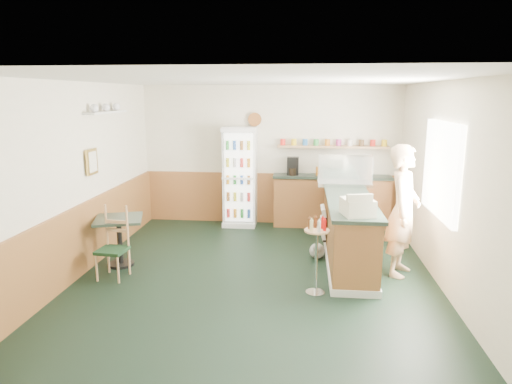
# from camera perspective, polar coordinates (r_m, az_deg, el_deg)

# --- Properties ---
(ground) EXTENTS (6.00, 6.00, 0.00)m
(ground) POSITION_cam_1_polar(r_m,az_deg,el_deg) (6.41, -0.31, -11.04)
(ground) COLOR black
(ground) RESTS_ON ground
(room_envelope) EXTENTS (5.04, 6.02, 2.72)m
(room_envelope) POSITION_cam_1_polar(r_m,az_deg,el_deg) (6.73, -1.57, 3.58)
(room_envelope) COLOR beige
(room_envelope) RESTS_ON ground
(service_counter) EXTENTS (0.68, 3.01, 1.01)m
(service_counter) POSITION_cam_1_polar(r_m,az_deg,el_deg) (7.27, 11.31, -4.60)
(service_counter) COLOR #A35D34
(service_counter) RESTS_ON ground
(back_counter) EXTENTS (2.24, 0.42, 1.69)m
(back_counter) POSITION_cam_1_polar(r_m,az_deg,el_deg) (8.90, 9.32, -0.85)
(back_counter) COLOR #A35D34
(back_counter) RESTS_ON ground
(drinks_fridge) EXTENTS (0.63, 0.54, 1.92)m
(drinks_fridge) POSITION_cam_1_polar(r_m,az_deg,el_deg) (8.83, -2.03, 1.91)
(drinks_fridge) COLOR white
(drinks_fridge) RESTS_ON ground
(display_case) EXTENTS (0.90, 0.47, 0.51)m
(display_case) POSITION_cam_1_polar(r_m,az_deg,el_deg) (7.85, 11.05, 2.66)
(display_case) COLOR silver
(display_case) RESTS_ON service_counter
(cash_register) EXTENTS (0.45, 0.46, 0.21)m
(cash_register) POSITION_cam_1_polar(r_m,az_deg,el_deg) (5.95, 12.58, -1.84)
(cash_register) COLOR beige
(cash_register) RESTS_ON service_counter
(shopkeeper) EXTENTS (0.64, 0.74, 1.86)m
(shopkeeper) POSITION_cam_1_polar(r_m,az_deg,el_deg) (6.69, 17.90, -2.26)
(shopkeeper) COLOR tan
(shopkeeper) RESTS_ON ground
(condiment_stand) EXTENTS (0.32, 0.32, 1.00)m
(condiment_stand) POSITION_cam_1_polar(r_m,az_deg,el_deg) (5.86, 7.57, -6.68)
(condiment_stand) COLOR silver
(condiment_stand) RESTS_ON ground
(newspaper_rack) EXTENTS (0.09, 0.45, 0.53)m
(newspaper_rack) POSITION_cam_1_polar(r_m,az_deg,el_deg) (7.46, 8.43, -3.83)
(newspaper_rack) COLOR black
(newspaper_rack) RESTS_ON ground
(cafe_table) EXTENTS (0.84, 0.84, 0.74)m
(cafe_table) POSITION_cam_1_polar(r_m,az_deg,el_deg) (7.09, -16.72, -4.82)
(cafe_table) COLOR black
(cafe_table) RESTS_ON ground
(cafe_chair) EXTENTS (0.41, 0.41, 1.01)m
(cafe_chair) POSITION_cam_1_polar(r_m,az_deg,el_deg) (6.71, -17.33, -5.75)
(cafe_chair) COLOR black
(cafe_chair) RESTS_ON ground
(dog_doorstop) EXTENTS (0.24, 0.31, 0.29)m
(dog_doorstop) POSITION_cam_1_polar(r_m,az_deg,el_deg) (7.24, 7.66, -7.23)
(dog_doorstop) COLOR gray
(dog_doorstop) RESTS_ON ground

